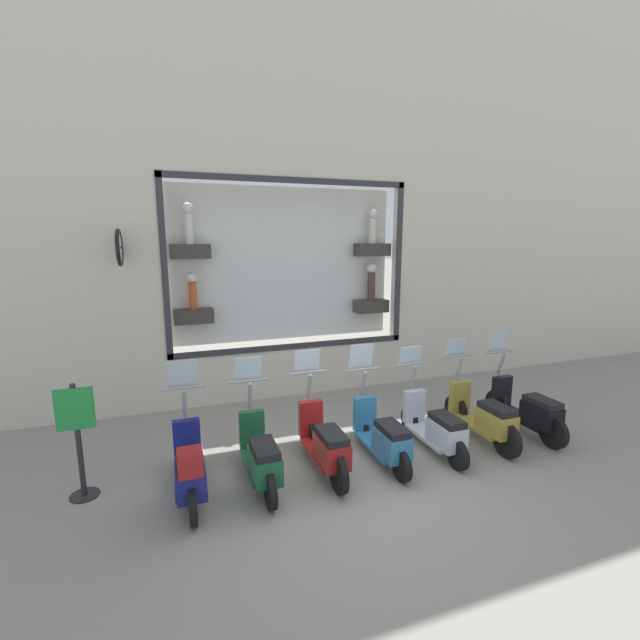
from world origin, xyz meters
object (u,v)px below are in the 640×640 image
object	(u,v)px
scooter_black_0	(528,410)
shop_sign_post	(78,438)
scooter_red_4	(325,443)
scooter_olive_1	(484,417)
scooter_green_5	(261,456)
scooter_navy_6	(190,467)
scooter_silver_2	(436,427)
scooter_teal_3	(383,436)

from	to	relation	value
scooter_black_0	shop_sign_post	distance (m)	6.95
scooter_red_4	scooter_olive_1	bearing A→B (deg)	-90.01
scooter_green_5	shop_sign_post	distance (m)	2.35
scooter_black_0	scooter_navy_6	world-z (taller)	scooter_black_0
scooter_silver_2	scooter_green_5	bearing A→B (deg)	89.90
scooter_teal_3	scooter_green_5	size ratio (longest dim) A/B	1.00
scooter_black_0	scooter_navy_6	bearing A→B (deg)	90.70
scooter_silver_2	scooter_teal_3	size ratio (longest dim) A/B	1.00
scooter_black_0	shop_sign_post	size ratio (longest dim) A/B	1.17
scooter_silver_2	scooter_red_4	world-z (taller)	scooter_red_4
scooter_teal_3	scooter_red_4	world-z (taller)	scooter_teal_3
scooter_green_5	scooter_teal_3	bearing A→B (deg)	-90.04
scooter_navy_6	scooter_olive_1	bearing A→B (deg)	-89.17
scooter_black_0	scooter_olive_1	xyz separation A→B (m)	(-0.00, 0.93, 0.00)
scooter_green_5	scooter_olive_1	bearing A→B (deg)	-89.92
scooter_black_0	scooter_silver_2	size ratio (longest dim) A/B	1.01
scooter_olive_1	scooter_teal_3	distance (m)	1.87
scooter_red_4	scooter_navy_6	size ratio (longest dim) A/B	1.01
scooter_green_5	scooter_black_0	bearing A→B (deg)	-89.93
scooter_red_4	scooter_navy_6	distance (m)	1.87
scooter_olive_1	scooter_teal_3	world-z (taller)	scooter_teal_3
scooter_green_5	scooter_navy_6	distance (m)	0.94
scooter_olive_1	scooter_silver_2	xyz separation A→B (m)	(-0.01, 0.93, -0.04)
scooter_silver_2	scooter_green_5	xyz separation A→B (m)	(0.01, 2.80, 0.01)
scooter_red_4	scooter_navy_6	bearing A→B (deg)	92.10
scooter_olive_1	scooter_teal_3	xyz separation A→B (m)	(-0.01, 1.87, -0.03)
scooter_navy_6	shop_sign_post	world-z (taller)	scooter_navy_6
scooter_olive_1	scooter_red_4	xyz separation A→B (m)	(0.00, 2.80, -0.00)
scooter_olive_1	scooter_red_4	size ratio (longest dim) A/B	1.00
scooter_olive_1	scooter_silver_2	bearing A→B (deg)	90.64
scooter_red_4	scooter_green_5	bearing A→B (deg)	90.37
scooter_olive_1	scooter_navy_6	distance (m)	4.67
scooter_teal_3	scooter_green_5	bearing A→B (deg)	89.96
scooter_olive_1	scooter_green_5	size ratio (longest dim) A/B	1.01
scooter_olive_1	scooter_green_5	world-z (taller)	scooter_green_5
scooter_olive_1	scooter_navy_6	xyz separation A→B (m)	(-0.07, 4.67, 0.02)
scooter_black_0	scooter_teal_3	size ratio (longest dim) A/B	1.01
scooter_teal_3	scooter_silver_2	bearing A→B (deg)	-90.23
scooter_silver_2	scooter_red_4	xyz separation A→B (m)	(0.01, 1.87, 0.04)
scooter_green_5	scooter_navy_6	bearing A→B (deg)	93.82
scooter_green_5	scooter_silver_2	bearing A→B (deg)	-90.10
shop_sign_post	scooter_navy_6	bearing A→B (deg)	-112.74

